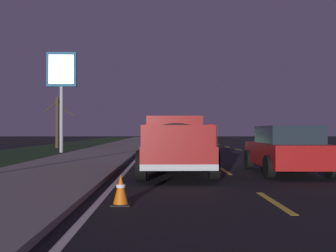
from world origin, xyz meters
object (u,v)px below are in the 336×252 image
(gas_price_sign, at_px, (62,78))
(bare_tree_far, at_px, (58,121))
(sedan_red, at_px, (286,149))
(traffic_cone_near, at_px, (121,190))
(pickup_truck, at_px, (175,143))
(sedan_green, at_px, (171,139))

(gas_price_sign, xyz_separation_m, bare_tree_far, (6.60, 1.97, -2.61))
(sedan_red, xyz_separation_m, gas_price_sign, (12.72, 10.43, 4.00))
(sedan_red, relative_size, traffic_cone_near, 7.65)
(pickup_truck, relative_size, gas_price_sign, 0.85)
(sedan_red, bearing_deg, pickup_truck, 90.22)
(sedan_green, bearing_deg, gas_price_sign, 120.73)
(sedan_green, relative_size, gas_price_sign, 0.69)
(pickup_truck, relative_size, sedan_green, 1.23)
(sedan_red, distance_m, gas_price_sign, 16.93)
(pickup_truck, height_order, bare_tree_far, bare_tree_far)
(sedan_green, xyz_separation_m, bare_tree_far, (2.39, 9.04, 1.39))
(sedan_green, distance_m, traffic_cone_near, 22.41)
(pickup_truck, distance_m, sedan_red, 3.61)
(pickup_truck, distance_m, bare_tree_far, 21.27)
(pickup_truck, distance_m, sedan_green, 16.94)
(sedan_green, relative_size, traffic_cone_near, 7.59)
(traffic_cone_near, bearing_deg, bare_tree_far, 17.10)
(sedan_green, bearing_deg, pickup_truck, 179.18)
(sedan_red, bearing_deg, traffic_cone_near, 138.60)
(sedan_green, height_order, gas_price_sign, gas_price_sign)
(pickup_truck, height_order, traffic_cone_near, pickup_truck)
(gas_price_sign, bearing_deg, traffic_cone_near, -162.72)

